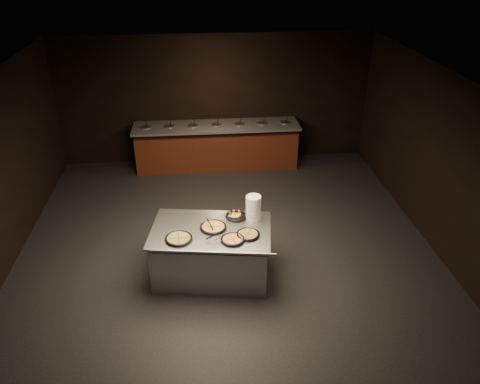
{
  "coord_description": "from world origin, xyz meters",
  "views": [
    {
      "loc": [
        -0.4,
        -6.26,
        4.71
      ],
      "look_at": [
        0.22,
        0.3,
        1.08
      ],
      "focal_mm": 35.0,
      "sensor_mm": 36.0,
      "label": 1
    }
  ],
  "objects_px": {
    "pan_veggie_whole": "(179,238)",
    "pan_cheese_whole": "(213,227)",
    "plate_stack": "(253,208)",
    "serving_counter": "(212,254)"
  },
  "relations": [
    {
      "from": "plate_stack",
      "to": "pan_veggie_whole",
      "type": "height_order",
      "value": "plate_stack"
    },
    {
      "from": "pan_cheese_whole",
      "to": "pan_veggie_whole",
      "type": "bearing_deg",
      "value": -153.54
    },
    {
      "from": "plate_stack",
      "to": "pan_veggie_whole",
      "type": "distance_m",
      "value": 1.25
    },
    {
      "from": "pan_veggie_whole",
      "to": "pan_cheese_whole",
      "type": "height_order",
      "value": "same"
    },
    {
      "from": "serving_counter",
      "to": "pan_cheese_whole",
      "type": "xyz_separation_m",
      "value": [
        0.04,
        0.03,
        0.46
      ]
    },
    {
      "from": "serving_counter",
      "to": "pan_veggie_whole",
      "type": "height_order",
      "value": "pan_veggie_whole"
    },
    {
      "from": "plate_stack",
      "to": "pan_cheese_whole",
      "type": "distance_m",
      "value": 0.69
    },
    {
      "from": "serving_counter",
      "to": "plate_stack",
      "type": "distance_m",
      "value": 0.96
    },
    {
      "from": "plate_stack",
      "to": "pan_cheese_whole",
      "type": "bearing_deg",
      "value": -161.01
    },
    {
      "from": "pan_cheese_whole",
      "to": "plate_stack",
      "type": "bearing_deg",
      "value": 18.99
    }
  ]
}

